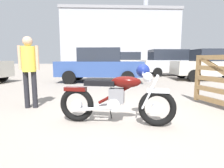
{
  "coord_description": "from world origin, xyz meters",
  "views": [
    {
      "loc": [
        -0.17,
        -3.47,
        1.15
      ],
      "look_at": [
        -0.34,
        0.91,
        0.54
      ],
      "focal_mm": 28.82,
      "sensor_mm": 36.0,
      "label": 1
    }
  ],
  "objects_px": {
    "bystander": "(29,65)",
    "blue_hatchback_right": "(100,65)",
    "dark_sedan_left": "(122,61)",
    "vintage_motorcycle": "(119,97)",
    "white_estate_far": "(213,65)",
    "silver_sedan_mid": "(170,62)"
  },
  "relations": [
    {
      "from": "vintage_motorcycle",
      "to": "white_estate_far",
      "type": "distance_m",
      "value": 8.65
    },
    {
      "from": "white_estate_far",
      "to": "dark_sedan_left",
      "type": "bearing_deg",
      "value": 127.21
    },
    {
      "from": "vintage_motorcycle",
      "to": "silver_sedan_mid",
      "type": "xyz_separation_m",
      "value": [
        3.52,
        9.58,
        0.43
      ]
    },
    {
      "from": "white_estate_far",
      "to": "silver_sedan_mid",
      "type": "bearing_deg",
      "value": 120.5
    },
    {
      "from": "blue_hatchback_right",
      "to": "vintage_motorcycle",
      "type": "bearing_deg",
      "value": 100.55
    },
    {
      "from": "blue_hatchback_right",
      "to": "silver_sedan_mid",
      "type": "bearing_deg",
      "value": -138.62
    },
    {
      "from": "blue_hatchback_right",
      "to": "silver_sedan_mid",
      "type": "height_order",
      "value": "silver_sedan_mid"
    },
    {
      "from": "dark_sedan_left",
      "to": "silver_sedan_mid",
      "type": "distance_m",
      "value": 4.8
    },
    {
      "from": "vintage_motorcycle",
      "to": "dark_sedan_left",
      "type": "bearing_deg",
      "value": 96.31
    },
    {
      "from": "blue_hatchback_right",
      "to": "silver_sedan_mid",
      "type": "xyz_separation_m",
      "value": [
        4.45,
        3.7,
        0.08
      ]
    },
    {
      "from": "blue_hatchback_right",
      "to": "white_estate_far",
      "type": "height_order",
      "value": "same"
    },
    {
      "from": "bystander",
      "to": "dark_sedan_left",
      "type": "bearing_deg",
      "value": 159.86
    },
    {
      "from": "vintage_motorcycle",
      "to": "white_estate_far",
      "type": "bearing_deg",
      "value": 61.11
    },
    {
      "from": "bystander",
      "to": "blue_hatchback_right",
      "type": "xyz_separation_m",
      "value": [
        1.15,
        4.91,
        -0.18
      ]
    },
    {
      "from": "vintage_motorcycle",
      "to": "blue_hatchback_right",
      "type": "xyz_separation_m",
      "value": [
        -0.92,
        5.88,
        0.34
      ]
    },
    {
      "from": "vintage_motorcycle",
      "to": "white_estate_far",
      "type": "relative_size",
      "value": 0.49
    },
    {
      "from": "vintage_motorcycle",
      "to": "bystander",
      "type": "relative_size",
      "value": 1.25
    },
    {
      "from": "bystander",
      "to": "blue_hatchback_right",
      "type": "distance_m",
      "value": 5.05
    },
    {
      "from": "white_estate_far",
      "to": "silver_sedan_mid",
      "type": "relative_size",
      "value": 1.04
    },
    {
      "from": "blue_hatchback_right",
      "to": "white_estate_far",
      "type": "relative_size",
      "value": 1.0
    },
    {
      "from": "vintage_motorcycle",
      "to": "bystander",
      "type": "xyz_separation_m",
      "value": [
        -2.08,
        0.97,
        0.53
      ]
    },
    {
      "from": "vintage_motorcycle",
      "to": "blue_hatchback_right",
      "type": "bearing_deg",
      "value": 106.47
    }
  ]
}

